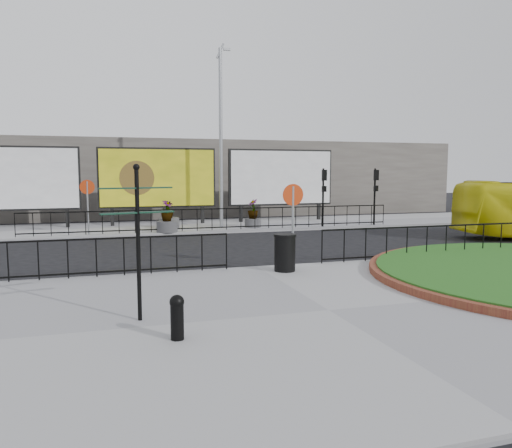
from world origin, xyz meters
name	(u,v)px	position (x,y,z in m)	size (l,w,h in m)	color
ground	(257,270)	(0.00, 0.00, 0.00)	(90.00, 90.00, 0.00)	black
pavement_near	(329,313)	(0.00, -5.00, 0.06)	(30.00, 10.00, 0.12)	gray
pavement_far	(189,226)	(0.00, 12.00, 0.06)	(44.00, 6.00, 0.12)	gray
railing_near_left	(38,260)	(-6.00, -0.30, 0.67)	(10.00, 0.10, 1.10)	black
railing_near_right	(446,241)	(6.50, -0.30, 0.67)	(9.00, 0.10, 1.10)	black
railing_far	(219,219)	(1.00, 9.30, 0.67)	(18.00, 0.10, 1.10)	black
speed_sign_far	(87,195)	(-5.00, 9.40, 1.92)	(0.64, 0.07, 2.47)	gray
speed_sign_near	(293,207)	(1.00, -0.40, 1.92)	(0.64, 0.07, 2.47)	gray
billboard_left	(14,179)	(-8.50, 12.97, 2.60)	(6.20, 0.31, 4.10)	black
billboard_mid	(158,178)	(-1.50, 12.97, 2.60)	(6.20, 0.31, 4.10)	black
billboard_right	(281,178)	(5.50, 12.97, 2.60)	(6.20, 0.31, 4.10)	black
lamp_post	(221,135)	(1.51, 11.00, 4.83)	(0.74, 0.18, 9.23)	gray
signal_pole_a	(324,188)	(6.50, 9.34, 2.10)	(0.22, 0.26, 3.00)	black
signal_pole_b	(375,188)	(9.50, 9.34, 2.10)	(0.22, 0.26, 3.00)	black
building_backdrop	(166,178)	(0.00, 22.00, 2.50)	(40.00, 10.00, 5.00)	#69635C
fingerpost_sign	(138,227)	(-3.75, -4.56, 1.91)	(1.39, 0.51, 2.97)	black
bollard	(177,315)	(-3.23, -5.88, 0.54)	(0.25, 0.25, 0.77)	black
litter_bin	(285,252)	(0.56, -0.93, 0.66)	(0.64, 0.64, 1.07)	black
planter_a	(167,221)	(-1.50, 9.40, 0.65)	(0.98, 0.98, 1.48)	#4C4C4F
planter_b	(169,219)	(-1.20, 11.00, 0.57)	(1.02, 1.02, 1.39)	#4C4C4F
planter_c	(253,216)	(2.98, 10.24, 0.70)	(0.84, 0.84, 1.43)	#4C4C4F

